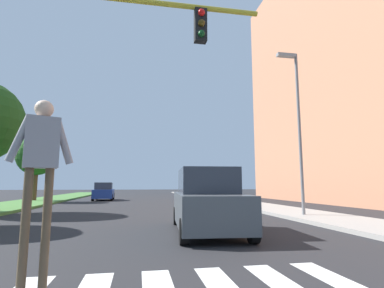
{
  "coord_description": "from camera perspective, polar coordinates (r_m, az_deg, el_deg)",
  "views": [
    {
      "loc": [
        0.58,
        4.17,
        1.45
      ],
      "look_at": [
        2.44,
        14.35,
        2.9
      ],
      "focal_mm": 27.4,
      "sensor_mm": 36.0,
      "label": 1
    }
  ],
  "objects": [
    {
      "name": "suv_crossing",
      "position": [
        9.41,
        2.97,
        -11.12
      ],
      "size": [
        2.3,
        4.74,
        1.97
      ],
      "color": "#474C51",
      "rests_on": "ground_plane"
    },
    {
      "name": "tree_distant",
      "position": [
        28.86,
        -27.91,
        -2.02
      ],
      "size": [
        3.43,
        3.43,
        5.56
      ],
      "color": "#4C3823",
      "rests_on": "median_strip"
    },
    {
      "name": "sedan_midblock",
      "position": [
        29.54,
        -16.8,
        -8.94
      ],
      "size": [
        1.96,
        4.06,
        1.67
      ],
      "color": "navy",
      "rests_on": "ground_plane"
    },
    {
      "name": "sidewalk_right",
      "position": [
        25.1,
        7.82,
        -11.04
      ],
      "size": [
        3.0,
        64.0,
        0.15
      ],
      "primitive_type": "cube",
      "color": "#9E9991",
      "rests_on": "ground_plane"
    },
    {
      "name": "pedestrian_performer",
      "position": [
        3.98,
        -27.46,
        -4.01
      ],
      "size": [
        0.73,
        0.36,
        2.49
      ],
      "color": "brown",
      "rests_on": "ground_plane"
    },
    {
      "name": "street_lamp_right",
      "position": [
        14.46,
        19.75,
        5.07
      ],
      "size": [
        1.02,
        0.24,
        7.5
      ],
      "color": "slate",
      "rests_on": "sidewalk_right"
    },
    {
      "name": "ground_plane",
      "position": [
        25.88,
        -11.85,
        -11.01
      ],
      "size": [
        140.0,
        140.0,
        0.0
      ],
      "primitive_type": "plane",
      "color": "#262628"
    },
    {
      "name": "median_strip",
      "position": [
        25.28,
        -30.09,
        -10.03
      ],
      "size": [
        4.11,
        64.0,
        0.15
      ],
      "primitive_type": "cube",
      "color": "#477A38",
      "rests_on": "ground_plane"
    }
  ]
}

